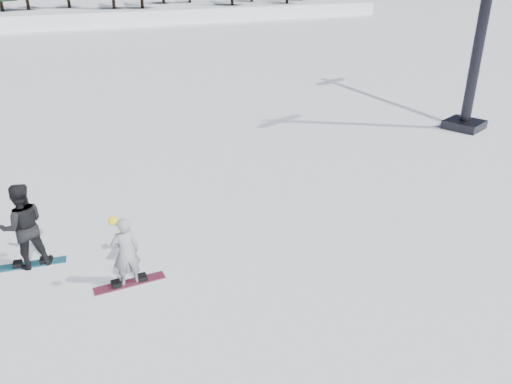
# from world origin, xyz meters

# --- Properties ---
(ground) EXTENTS (420.00, 420.00, 0.00)m
(ground) POSITION_xyz_m (0.00, 0.00, 0.00)
(ground) COLOR white
(ground) RESTS_ON ground
(lift_tower) EXTENTS (2.46, 1.76, 9.14)m
(lift_tower) POSITION_xyz_m (16.39, 5.49, 3.72)
(lift_tower) COLOR black
(lift_tower) RESTS_ON ground
(snowboarder_woman) EXTENTS (0.58, 0.40, 1.71)m
(snowboarder_woman) POSITION_xyz_m (1.41, 0.58, 0.80)
(snowboarder_woman) COLOR #A2A3A7
(snowboarder_woman) RESTS_ON ground
(snowboarder_man) EXTENTS (1.01, 0.82, 1.99)m
(snowboarder_man) POSITION_xyz_m (-0.42, 2.29, 0.99)
(snowboarder_man) COLOR black
(snowboarder_man) RESTS_ON ground
(snowboard_woman) EXTENTS (1.50, 0.29, 0.03)m
(snowboard_woman) POSITION_xyz_m (1.41, 0.58, 0.01)
(snowboard_woman) COLOR maroon
(snowboard_woman) RESTS_ON ground
(snowboard_man) EXTENTS (1.53, 0.51, 0.03)m
(snowboard_man) POSITION_xyz_m (-0.42, 2.29, 0.01)
(snowboard_man) COLOR teal
(snowboard_man) RESTS_ON ground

